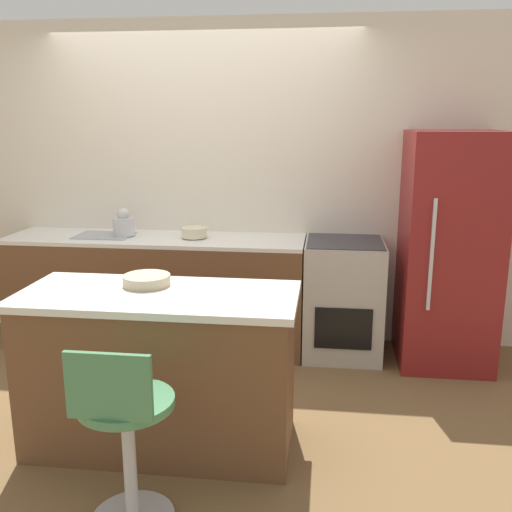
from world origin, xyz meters
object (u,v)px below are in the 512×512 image
oven_range (343,298)px  refrigerator (448,251)px  kettle (124,224)px  mixing_bowl (194,232)px  stool_chair (126,437)px

oven_range → refrigerator: size_ratio=0.52×
oven_range → kettle: (-1.76, 0.01, 0.55)m
refrigerator → oven_range: bearing=176.7°
oven_range → kettle: bearing=179.8°
oven_range → mixing_bowl: (-1.18, 0.01, 0.50)m
stool_chair → refrigerator: bearing=49.9°
oven_range → stool_chair: 2.36m
stool_chair → mixing_bowl: (-0.18, 2.15, 0.50)m
refrigerator → mixing_bowl: refrigerator is taller
refrigerator → kettle: (-2.52, 0.05, 0.13)m
oven_range → refrigerator: bearing=-3.3°
oven_range → stool_chair: size_ratio=1.00×
mixing_bowl → kettle: bearing=180.0°
oven_range → kettle: 1.84m
stool_chair → oven_range: bearing=64.9°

